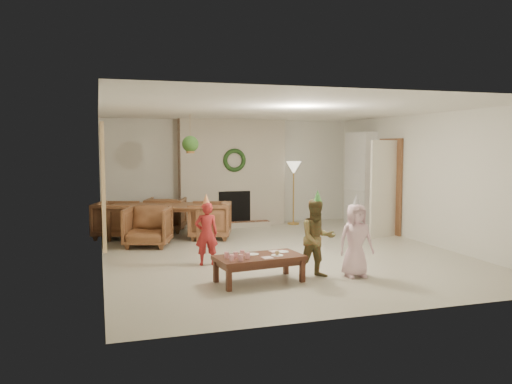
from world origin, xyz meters
name	(u,v)px	position (x,y,z in m)	size (l,w,h in m)	color
floor	(279,252)	(0.00, 0.00, 0.00)	(7.00, 7.00, 0.00)	#B7B29E
ceiling	(279,110)	(0.00, 0.00, 2.50)	(7.00, 7.00, 0.00)	white
wall_back	(230,172)	(0.00, 3.50, 1.25)	(7.00, 7.00, 0.00)	silver
wall_front	(386,204)	(0.00, -3.50, 1.25)	(7.00, 7.00, 0.00)	silver
wall_left	(100,186)	(-3.00, 0.00, 1.25)	(7.00, 7.00, 0.00)	silver
wall_right	(426,179)	(3.00, 0.00, 1.25)	(7.00, 7.00, 0.00)	silver
fireplace_mass	(232,173)	(0.00, 3.30, 1.25)	(2.50, 0.40, 2.50)	#542716
fireplace_hearth	(236,225)	(0.00, 2.95, 0.06)	(1.60, 0.30, 0.12)	#5F2E1A
fireplace_firebox	(234,207)	(0.00, 3.12, 0.45)	(0.75, 0.12, 0.75)	black
fireplace_wreath	(235,160)	(0.00, 3.07, 1.55)	(0.54, 0.54, 0.10)	#193815
floor_lamp_base	(293,223)	(1.44, 3.00, 0.02)	(0.28, 0.28, 0.03)	gold
floor_lamp_post	(293,195)	(1.44, 3.00, 0.71)	(0.03, 0.03, 1.36)	gold
floor_lamp_shade	(294,168)	(1.44, 3.00, 1.36)	(0.36, 0.36, 0.30)	beige
bookshelf_carcass	(360,179)	(2.84, 2.30, 1.10)	(0.30, 1.00, 2.20)	white
bookshelf_shelf_a	(359,207)	(2.82, 2.30, 0.45)	(0.30, 0.92, 0.03)	white
bookshelf_shelf_b	(359,190)	(2.82, 2.30, 0.85)	(0.30, 0.92, 0.03)	white
bookshelf_shelf_c	(359,173)	(2.82, 2.30, 1.25)	(0.30, 0.92, 0.03)	white
bookshelf_shelf_d	(360,156)	(2.82, 2.30, 1.65)	(0.30, 0.92, 0.03)	white
books_row_lower	(361,202)	(2.80, 2.15, 0.59)	(0.20, 0.40, 0.24)	#B32139
books_row_mid	(357,184)	(2.80, 2.35, 0.99)	(0.20, 0.44, 0.24)	#285192
books_row_upper	(361,168)	(2.80, 2.20, 1.38)	(0.20, 0.36, 0.22)	gold
door_frame	(390,186)	(2.96, 1.20, 1.02)	(0.05, 0.86, 2.04)	brown
door_leaf	(384,189)	(2.58, 0.82, 1.00)	(0.05, 0.80, 2.00)	beige
curtain_panel	(103,185)	(-2.96, 0.20, 1.25)	(0.06, 1.20, 2.00)	beige
dining_table	(158,222)	(-1.90, 2.04, 0.34)	(1.94, 1.08, 0.68)	brown
dining_chair_near	(148,227)	(-2.16, 1.23, 0.38)	(0.80, 0.83, 0.75)	brown
dining_chair_far	(166,214)	(-1.63, 2.85, 0.38)	(0.80, 0.83, 0.75)	brown
dining_chair_left	(116,220)	(-2.71, 2.31, 0.38)	(0.80, 0.83, 0.75)	brown
dining_chair_right	(210,220)	(-0.88, 1.70, 0.38)	(0.80, 0.83, 0.75)	brown
hanging_plant_cord	(190,132)	(-1.30, 1.50, 2.15)	(0.01, 0.01, 0.70)	tan
hanging_plant_pot	(190,150)	(-1.30, 1.50, 1.80)	(0.16, 0.16, 0.12)	#996431
hanging_plant_foliage	(190,144)	(-1.30, 1.50, 1.92)	(0.32, 0.32, 0.32)	#27511B
coffee_table_top	(259,258)	(-0.93, -1.79, 0.34)	(1.21, 0.60, 0.06)	#50291A
coffee_table_apron	(259,262)	(-0.93, -1.79, 0.28)	(1.11, 0.51, 0.07)	#50291A
coffee_leg_fl	(229,279)	(-1.44, -2.11, 0.16)	(0.06, 0.06, 0.32)	#50291A
coffee_leg_fr	(302,271)	(-0.35, -1.97, 0.16)	(0.06, 0.06, 0.32)	#50291A
coffee_leg_bl	(216,271)	(-1.50, -1.62, 0.16)	(0.06, 0.06, 0.32)	#50291A
coffee_leg_br	(286,263)	(-0.42, -1.48, 0.16)	(0.06, 0.06, 0.32)	#50291A
cup_a	(232,258)	(-1.37, -1.99, 0.41)	(0.06, 0.06, 0.08)	white
cup_b	(227,255)	(-1.39, -1.81, 0.41)	(0.06, 0.06, 0.08)	white
cup_c	(241,258)	(-1.25, -2.02, 0.41)	(0.06, 0.06, 0.08)	white
cup_d	(236,255)	(-1.28, -1.84, 0.41)	(0.06, 0.06, 0.08)	white
cup_e	(248,256)	(-1.13, -1.93, 0.41)	(0.06, 0.06, 0.08)	white
cup_f	(242,253)	(-1.16, -1.75, 0.41)	(0.06, 0.06, 0.08)	white
plate_a	(253,254)	(-0.99, -1.69, 0.37)	(0.17, 0.17, 0.01)	white
plate_b	(277,255)	(-0.69, -1.86, 0.37)	(0.17, 0.17, 0.01)	white
plate_c	(283,252)	(-0.53, -1.65, 0.37)	(0.17, 0.17, 0.01)	white
food_scoop	(277,253)	(-0.69, -1.86, 0.41)	(0.06, 0.06, 0.06)	tan
napkin_left	(267,258)	(-0.86, -1.95, 0.37)	(0.14, 0.14, 0.01)	beige
napkin_right	(275,251)	(-0.63, -1.59, 0.37)	(0.14, 0.14, 0.01)	beige
child_red	(206,234)	(-1.42, -0.57, 0.50)	(0.37, 0.24, 1.00)	maroon
party_hat_red	(206,199)	(-1.42, -0.57, 1.05)	(0.14, 0.14, 0.19)	#E5C04C
child_plaid	(317,239)	(-0.06, -1.80, 0.57)	(0.55, 0.43, 1.13)	brown
party_hat_plaid	(318,196)	(-0.06, -1.80, 1.17)	(0.13, 0.13, 0.19)	#52B84E
child_pink	(356,240)	(0.49, -1.92, 0.53)	(0.52, 0.34, 1.07)	#F8C6D5
party_hat_pink	(357,200)	(0.49, -1.92, 1.11)	(0.14, 0.14, 0.19)	#B5B4BB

